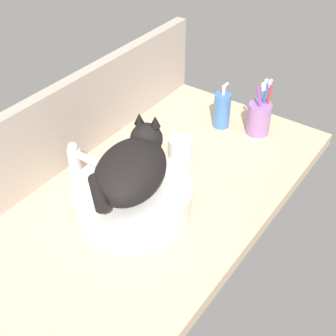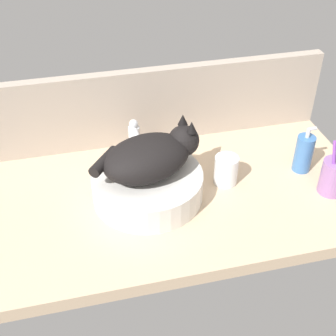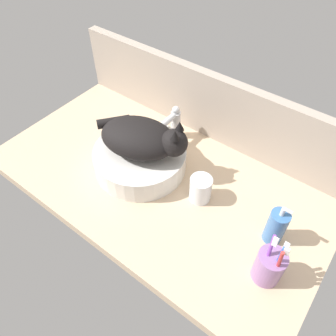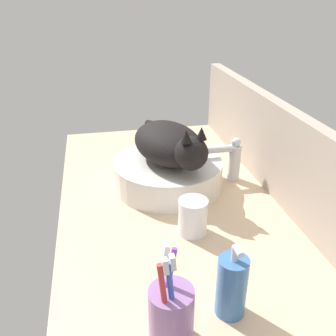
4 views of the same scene
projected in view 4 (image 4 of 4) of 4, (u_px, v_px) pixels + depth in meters
ground_plane at (174, 206)px, 104.21cm from camera, size 113.34×61.42×4.00cm
backsplash_panel at (277, 149)px, 102.86cm from camera, size 113.34×3.60×25.43cm
sink_basin at (168, 173)px, 108.78cm from camera, size 31.24×31.24×8.07cm
cat at (171, 144)px, 103.40cm from camera, size 31.66×23.75×14.00cm
faucet at (231, 158)px, 110.72cm from camera, size 3.60×11.80×13.60cm
soap_dispenser at (232, 286)px, 65.56cm from camera, size 5.45×5.45×15.14cm
toothbrush_cup at (171, 314)px, 60.49cm from camera, size 7.49×7.49×18.70cm
water_glass at (193, 219)px, 88.21cm from camera, size 7.00×7.00×8.83cm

